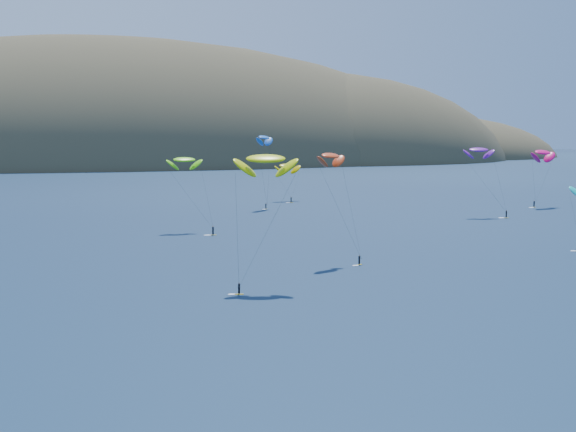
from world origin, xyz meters
The scene contains 8 objects.
island centered at (39.40, 562.36, -10.74)m, with size 730.00×300.00×210.00m.
kitesurfer_2 centered at (-8.39, 65.16, 19.69)m, with size 11.80×9.75×22.33m.
kitesurfer_3 centered at (-6.74, 136.88, 16.96)m, with size 9.10×13.66×19.30m.
kitesurfer_4 centered at (27.82, 184.60, 21.75)m, with size 8.78×10.05×24.18m.
kitesurfer_6 centered at (78.07, 143.13, 18.51)m, with size 9.42×11.63×20.92m.
kitesurfer_8 centered at (112.16, 160.66, 17.06)m, with size 11.75×8.29×20.07m.
kitesurfer_9 centered at (9.25, 82.43, 19.40)m, with size 8.10×8.87×21.42m.
kitesurfer_11 centered at (42.77, 206.52, 11.91)m, with size 9.90×11.73×14.53m.
Camera 1 is at (-44.67, -52.95, 24.14)m, focal length 50.00 mm.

